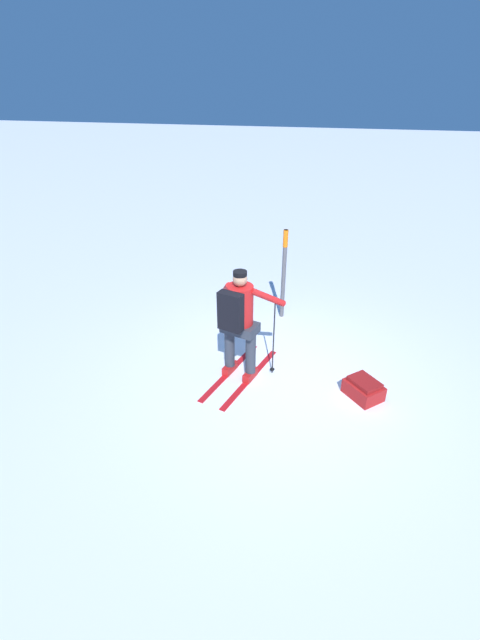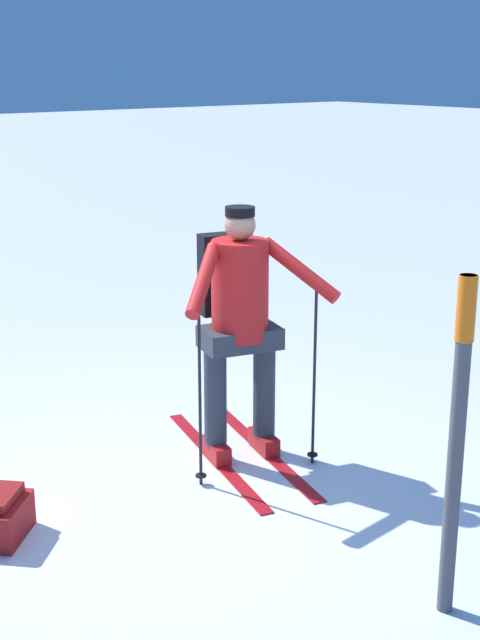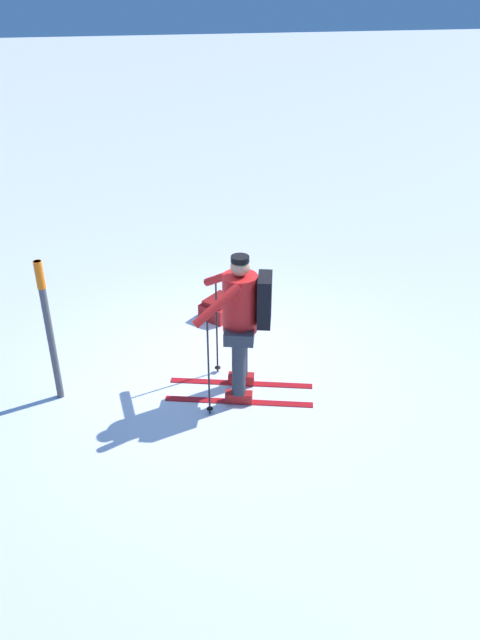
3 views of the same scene
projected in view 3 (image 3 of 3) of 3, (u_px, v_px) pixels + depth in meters
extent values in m
plane|color=white|center=(220.00, 369.00, 7.54)|extent=(80.00, 80.00, 0.00)
cube|color=red|center=(239.00, 402.00, 6.98)|extent=(0.51, 1.62, 0.01)
cube|color=red|center=(239.00, 397.00, 6.95)|extent=(0.18, 0.32, 0.12)
cylinder|color=#2D333D|center=(239.00, 366.00, 6.74)|extent=(0.15, 0.15, 0.71)
cube|color=red|center=(241.00, 383.00, 7.28)|extent=(0.51, 1.62, 0.01)
cube|color=red|center=(241.00, 379.00, 7.25)|extent=(0.18, 0.32, 0.12)
cylinder|color=#2D333D|center=(241.00, 349.00, 7.04)|extent=(0.15, 0.15, 0.71)
cube|color=#2D333D|center=(240.00, 330.00, 6.71)|extent=(0.57, 0.44, 0.14)
cylinder|color=red|center=(240.00, 303.00, 6.55)|extent=(0.37, 0.37, 0.65)
sphere|color=tan|center=(240.00, 267.00, 6.34)|extent=(0.20, 0.20, 0.20)
cylinder|color=black|center=(240.00, 259.00, 6.30)|extent=(0.19, 0.19, 0.06)
cube|color=black|center=(265.00, 300.00, 6.51)|extent=(0.37, 0.23, 0.55)
cylinder|color=black|center=(208.00, 366.00, 6.50)|extent=(0.02, 0.02, 1.24)
cylinder|color=black|center=(210.00, 409.00, 6.78)|extent=(0.07, 0.07, 0.01)
cylinder|color=red|center=(217.00, 306.00, 6.21)|extent=(0.29, 0.55, 0.38)
cylinder|color=black|center=(217.00, 328.00, 7.19)|extent=(0.02, 0.02, 1.24)
cylinder|color=black|center=(218.00, 368.00, 7.47)|extent=(0.07, 0.07, 0.01)
cylinder|color=red|center=(223.00, 277.00, 6.78)|extent=(0.49, 0.42, 0.38)
cube|color=maroon|center=(220.00, 309.00, 8.63)|extent=(0.62, 0.62, 0.22)
cube|color=maroon|center=(220.00, 300.00, 8.56)|extent=(0.51, 0.51, 0.06)
cylinder|color=#4C4C51|center=(50.00, 333.00, 6.65)|extent=(0.08, 0.08, 1.68)
cylinder|color=orange|center=(39.00, 275.00, 6.31)|extent=(0.09, 0.09, 0.30)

